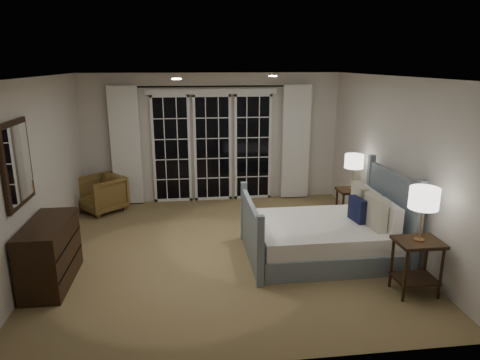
{
  "coord_description": "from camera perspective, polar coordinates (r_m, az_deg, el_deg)",
  "views": [
    {
      "loc": [
        -0.5,
        -5.81,
        2.69
      ],
      "look_at": [
        0.24,
        0.07,
        1.05
      ],
      "focal_mm": 32.0,
      "sensor_mm": 36.0,
      "label": 1
    }
  ],
  "objects": [
    {
      "name": "floor",
      "position": [
        6.42,
        -2.09,
        -9.32
      ],
      "size": [
        5.0,
        5.0,
        0.0
      ],
      "primitive_type": "plane",
      "color": "olive",
      "rests_on": "ground"
    },
    {
      "name": "ceiling",
      "position": [
        5.83,
        -2.33,
        13.58
      ],
      "size": [
        5.0,
        5.0,
        0.0
      ],
      "primitive_type": "plane",
      "rotation": [
        3.14,
        0.0,
        0.0
      ],
      "color": "white",
      "rests_on": "wall_back"
    },
    {
      "name": "wall_left",
      "position": [
        6.31,
        -25.45,
        0.74
      ],
      "size": [
        0.02,
        5.0,
        2.5
      ],
      "primitive_type": "cube",
      "color": "beige",
      "rests_on": "floor"
    },
    {
      "name": "wall_right",
      "position": [
        6.7,
        19.65,
        2.13
      ],
      "size": [
        0.02,
        5.0,
        2.5
      ],
      "primitive_type": "cube",
      "color": "beige",
      "rests_on": "floor"
    },
    {
      "name": "wall_back",
      "position": [
        8.45,
        -3.71,
        5.6
      ],
      "size": [
        5.0,
        0.02,
        2.5
      ],
      "primitive_type": "cube",
      "color": "beige",
      "rests_on": "floor"
    },
    {
      "name": "wall_front",
      "position": [
        3.64,
        1.31,
        -7.8
      ],
      "size": [
        5.0,
        0.02,
        2.5
      ],
      "primitive_type": "cube",
      "color": "beige",
      "rests_on": "floor"
    },
    {
      "name": "french_doors",
      "position": [
        8.44,
        -3.67,
        4.48
      ],
      "size": [
        2.5,
        0.04,
        2.2
      ],
      "color": "black",
      "rests_on": "wall_back"
    },
    {
      "name": "curtain_rod",
      "position": [
        8.24,
        -3.79,
        12.35
      ],
      "size": [
        3.5,
        0.03,
        0.03
      ],
      "primitive_type": "cylinder",
      "rotation": [
        0.0,
        1.57,
        0.0
      ],
      "color": "black",
      "rests_on": "wall_back"
    },
    {
      "name": "curtain_left",
      "position": [
        8.41,
        -14.97,
        4.37
      ],
      "size": [
        0.55,
        0.1,
        2.25
      ],
      "primitive_type": "cube",
      "color": "white",
      "rests_on": "curtain_rod"
    },
    {
      "name": "curtain_right",
      "position": [
        8.61,
        7.42,
        5.01
      ],
      "size": [
        0.55,
        0.1,
        2.25
      ],
      "primitive_type": "cube",
      "color": "white",
      "rests_on": "curtain_rod"
    },
    {
      "name": "downlight_a",
      "position": [
        6.54,
        4.4,
        13.66
      ],
      "size": [
        0.12,
        0.12,
        0.01
      ],
      "primitive_type": "cylinder",
      "color": "white",
      "rests_on": "ceiling"
    },
    {
      "name": "downlight_b",
      "position": [
        5.41,
        -8.46,
        13.18
      ],
      "size": [
        0.12,
        0.12,
        0.01
      ],
      "primitive_type": "cylinder",
      "color": "white",
      "rests_on": "ceiling"
    },
    {
      "name": "bed",
      "position": [
        6.25,
        11.38,
        -7.22
      ],
      "size": [
        2.08,
        1.48,
        1.2
      ],
      "color": "gray",
      "rests_on": "floor"
    },
    {
      "name": "nightstand_left",
      "position": [
        5.54,
        22.52,
        -9.65
      ],
      "size": [
        0.52,
        0.42,
        0.68
      ],
      "color": "#2F200F",
      "rests_on": "floor"
    },
    {
      "name": "nightstand_right",
      "position": [
        7.52,
        14.61,
        -2.75
      ],
      "size": [
        0.48,
        0.38,
        0.62
      ],
      "color": "#2F200F",
      "rests_on": "floor"
    },
    {
      "name": "lamp_left",
      "position": [
        5.28,
        23.34,
        -2.3
      ],
      "size": [
        0.33,
        0.33,
        0.64
      ],
      "color": "#B47F48",
      "rests_on": "nightstand_left"
    },
    {
      "name": "lamp_right",
      "position": [
        7.34,
        14.97,
        2.38
      ],
      "size": [
        0.31,
        0.31,
        0.6
      ],
      "color": "#B47F48",
      "rests_on": "nightstand_right"
    },
    {
      "name": "armchair",
      "position": [
        8.32,
        -17.98,
        -1.78
      ],
      "size": [
        1.02,
        1.02,
        0.67
      ],
      "primitive_type": "imported",
      "rotation": [
        0.0,
        0.0,
        -0.84
      ],
      "color": "brown",
      "rests_on": "floor"
    },
    {
      "name": "dresser",
      "position": [
        5.86,
        -24.01,
        -8.92
      ],
      "size": [
        0.49,
        1.14,
        0.81
      ],
      "color": "#2F200F",
      "rests_on": "floor"
    },
    {
      "name": "mirror",
      "position": [
        5.59,
        -27.59,
        1.93
      ],
      "size": [
        0.05,
        0.85,
        1.0
      ],
      "color": "#2F200F",
      "rests_on": "wall_left"
    }
  ]
}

